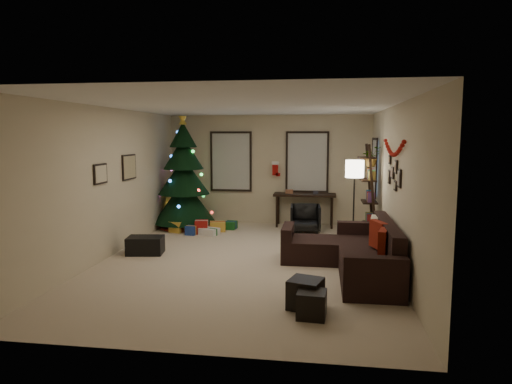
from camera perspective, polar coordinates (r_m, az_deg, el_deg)
floor at (r=8.11m, az=-1.32°, el=-8.60°), size 7.00×7.00×0.00m
ceiling at (r=7.82m, az=-1.38°, el=10.80°), size 7.00×7.00×0.00m
wall_back at (r=11.31m, az=1.61°, el=2.81°), size 5.00×0.00×5.00m
wall_front at (r=4.48m, az=-8.86°, el=-3.85°), size 5.00×0.00×5.00m
wall_left at (r=8.63m, az=-17.95°, el=1.14°), size 0.00×7.00×7.00m
wall_right at (r=7.84m, az=16.99°, el=0.60°), size 0.00×7.00×7.00m
window_back_left at (r=11.41m, az=-3.16°, el=3.85°), size 1.05×0.06×1.50m
window_back_right at (r=11.19m, az=6.45°, el=3.75°), size 1.05×0.06×1.50m
window_right_wall at (r=10.34m, az=14.74°, el=3.01°), size 0.06×0.90×1.30m
christmas_tree at (r=10.92m, az=-9.05°, el=1.44°), size 1.47×1.47×2.74m
presents at (r=10.42m, az=-6.38°, el=-4.48°), size 1.43×1.01×0.30m
sofa at (r=7.61m, az=12.23°, el=-7.67°), size 1.81×2.63×0.85m
pillow_red_a at (r=6.89m, az=15.69°, el=-6.21°), size 0.20×0.42×0.40m
pillow_red_b at (r=7.42m, az=15.14°, el=-5.24°), size 0.25×0.44×0.43m
pillow_cream at (r=7.98m, az=14.65°, el=-4.44°), size 0.18×0.42×0.41m
ottoman_near at (r=5.97m, az=6.24°, el=-12.58°), size 0.50×0.50×0.38m
ottoman_far at (r=5.70m, az=7.01°, el=-13.84°), size 0.37×0.37×0.33m
desk at (r=11.03m, az=6.13°, el=-0.69°), size 1.49×0.53×0.80m
desk_chair at (r=10.44m, az=6.22°, el=-3.29°), size 0.65×0.62×0.64m
bookshelf at (r=9.56m, az=14.17°, el=-0.40°), size 0.30×0.59×2.03m
potted_plant at (r=9.52m, az=14.31°, el=4.70°), size 0.64×0.62×0.53m
floor_lamp at (r=9.14m, az=12.29°, el=2.16°), size 0.36×0.36×1.72m
art_map at (r=9.34m, az=-15.67°, el=3.03°), size 0.04×0.60×0.50m
art_abstract at (r=8.28m, az=-18.99°, el=2.17°), size 0.04×0.45×0.35m
gallery at (r=7.74m, az=16.98°, el=2.18°), size 0.03×1.25×0.54m
garland at (r=7.70m, az=16.89°, el=5.39°), size 0.08×1.90×0.30m
stocking_left at (r=11.35m, az=0.92°, el=3.09°), size 0.20×0.05×0.36m
stocking_right at (r=11.11m, az=2.48°, el=2.99°), size 0.20×0.05×0.36m
storage_bin at (r=8.76m, az=-13.74°, el=-6.52°), size 0.70×0.52×0.32m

